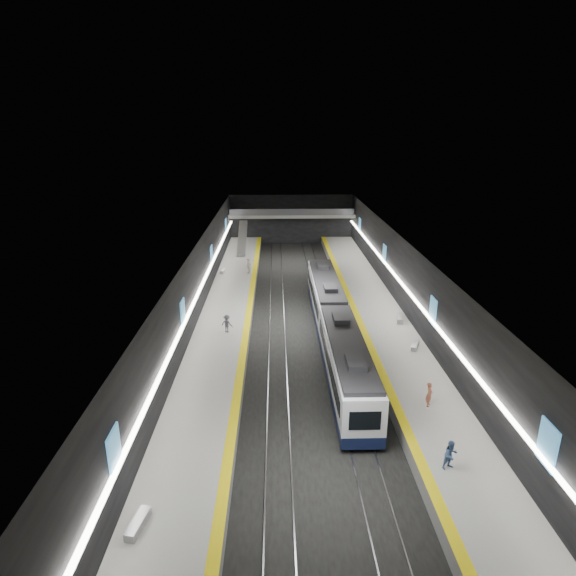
{
  "coord_description": "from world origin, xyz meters",
  "views": [
    {
      "loc": [
        -2.54,
        -43.4,
        18.43
      ],
      "look_at": [
        -1.31,
        4.9,
        2.2
      ],
      "focal_mm": 30.0,
      "sensor_mm": 36.0,
      "label": 1
    }
  ],
  "objects_px": {
    "bench_left_near": "(138,524)",
    "passenger_right_b": "(451,455)",
    "bench_right_far": "(400,318)",
    "passenger_right_a": "(429,395)",
    "bench_left_far": "(222,271)",
    "passenger_left_a": "(249,266)",
    "passenger_left_b": "(227,324)",
    "bench_right_near": "(415,346)",
    "escalator": "(242,238)",
    "train": "(334,323)"
  },
  "relations": [
    {
      "from": "bench_right_near",
      "to": "passenger_left_a",
      "type": "relative_size",
      "value": 0.87
    },
    {
      "from": "bench_right_far",
      "to": "passenger_right_a",
      "type": "relative_size",
      "value": 1.19
    },
    {
      "from": "bench_left_near",
      "to": "passenger_right_a",
      "type": "distance_m",
      "value": 19.04
    },
    {
      "from": "bench_right_far",
      "to": "passenger_left_b",
      "type": "relative_size",
      "value": 1.23
    },
    {
      "from": "passenger_right_a",
      "to": "passenger_right_b",
      "type": "xyz_separation_m",
      "value": [
        -0.71,
        -6.1,
        0.0
      ]
    },
    {
      "from": "passenger_right_b",
      "to": "passenger_left_b",
      "type": "bearing_deg",
      "value": 103.4
    },
    {
      "from": "bench_right_near",
      "to": "passenger_right_b",
      "type": "xyz_separation_m",
      "value": [
        -2.24,
        -14.77,
        0.64
      ]
    },
    {
      "from": "passenger_right_b",
      "to": "passenger_left_b",
      "type": "distance_m",
      "value": 22.91
    },
    {
      "from": "bench_right_near",
      "to": "passenger_left_b",
      "type": "bearing_deg",
      "value": -169.61
    },
    {
      "from": "bench_left_near",
      "to": "escalator",
      "type": "bearing_deg",
      "value": 99.63
    },
    {
      "from": "train",
      "to": "bench_left_far",
      "type": "height_order",
      "value": "train"
    },
    {
      "from": "bench_left_near",
      "to": "passenger_right_b",
      "type": "bearing_deg",
      "value": 24.35
    },
    {
      "from": "passenger_left_b",
      "to": "bench_right_far",
      "type": "bearing_deg",
      "value": -150.45
    },
    {
      "from": "bench_right_near",
      "to": "passenger_right_a",
      "type": "bearing_deg",
      "value": -76.73
    },
    {
      "from": "passenger_right_a",
      "to": "train",
      "type": "bearing_deg",
      "value": 42.81
    },
    {
      "from": "bench_left_near",
      "to": "bench_left_far",
      "type": "height_order",
      "value": "bench_left_near"
    },
    {
      "from": "bench_left_near",
      "to": "bench_right_far",
      "type": "distance_m",
      "value": 30.29
    },
    {
      "from": "bench_left_near",
      "to": "bench_right_far",
      "type": "height_order",
      "value": "bench_right_far"
    },
    {
      "from": "passenger_right_a",
      "to": "bench_right_far",
      "type": "bearing_deg",
      "value": 12.83
    },
    {
      "from": "bench_left_far",
      "to": "bench_right_far",
      "type": "xyz_separation_m",
      "value": [
        18.46,
        -16.3,
        0.04
      ]
    },
    {
      "from": "bench_left_far",
      "to": "passenger_right_a",
      "type": "xyz_separation_m",
      "value": [
        16.72,
        -30.86,
        0.64
      ]
    },
    {
      "from": "passenger_right_a",
      "to": "passenger_left_b",
      "type": "relative_size",
      "value": 1.03
    },
    {
      "from": "bench_right_far",
      "to": "passenger_right_a",
      "type": "bearing_deg",
      "value": -84.23
    },
    {
      "from": "train",
      "to": "bench_left_near",
      "type": "bearing_deg",
      "value": -118.42
    },
    {
      "from": "bench_right_near",
      "to": "bench_left_far",
      "type": "bearing_deg",
      "value": 152.73
    },
    {
      "from": "bench_left_far",
      "to": "passenger_right_a",
      "type": "bearing_deg",
      "value": -60.47
    },
    {
      "from": "bench_left_far",
      "to": "passenger_right_b",
      "type": "distance_m",
      "value": 40.29
    },
    {
      "from": "passenger_right_b",
      "to": "passenger_left_a",
      "type": "height_order",
      "value": "passenger_left_a"
    },
    {
      "from": "bench_right_near",
      "to": "passenger_right_b",
      "type": "distance_m",
      "value": 14.96
    },
    {
      "from": "bench_right_near",
      "to": "bench_right_far",
      "type": "relative_size",
      "value": 0.83
    },
    {
      "from": "escalator",
      "to": "bench_right_near",
      "type": "xyz_separation_m",
      "value": [
        16.42,
        -33.45,
        -1.7
      ]
    },
    {
      "from": "train",
      "to": "passenger_left_a",
      "type": "distance_m",
      "value": 20.88
    },
    {
      "from": "escalator",
      "to": "bench_left_near",
      "type": "height_order",
      "value": "escalator"
    },
    {
      "from": "bench_left_near",
      "to": "passenger_right_b",
      "type": "relative_size",
      "value": 1.08
    },
    {
      "from": "passenger_left_a",
      "to": "passenger_left_b",
      "type": "xyz_separation_m",
      "value": [
        -0.98,
        -18.18,
        -0.14
      ]
    },
    {
      "from": "bench_right_far",
      "to": "passenger_right_b",
      "type": "distance_m",
      "value": 20.82
    },
    {
      "from": "bench_left_near",
      "to": "bench_left_far",
      "type": "relative_size",
      "value": 1.1
    },
    {
      "from": "passenger_right_a",
      "to": "escalator",
      "type": "bearing_deg",
      "value": 39.11
    },
    {
      "from": "bench_left_near",
      "to": "passenger_left_b",
      "type": "relative_size",
      "value": 1.11
    },
    {
      "from": "escalator",
      "to": "bench_left_far",
      "type": "distance_m",
      "value": 11.53
    },
    {
      "from": "bench_left_far",
      "to": "passenger_left_a",
      "type": "relative_size",
      "value": 0.86
    },
    {
      "from": "bench_left_far",
      "to": "passenger_left_b",
      "type": "distance_m",
      "value": 18.72
    },
    {
      "from": "train",
      "to": "passenger_right_b",
      "type": "distance_m",
      "value": 18.02
    },
    {
      "from": "passenger_left_a",
      "to": "passenger_left_b",
      "type": "relative_size",
      "value": 1.18
    },
    {
      "from": "train",
      "to": "bench_right_far",
      "type": "distance_m",
      "value": 7.39
    },
    {
      "from": "bench_left_near",
      "to": "bench_right_near",
      "type": "relative_size",
      "value": 1.08
    },
    {
      "from": "train",
      "to": "escalator",
      "type": "height_order",
      "value": "escalator"
    },
    {
      "from": "bench_left_far",
      "to": "bench_right_near",
      "type": "bearing_deg",
      "value": -49.48
    },
    {
      "from": "escalator",
      "to": "bench_left_near",
      "type": "xyz_separation_m",
      "value": [
        -1.45,
        -51.86,
        -1.68
      ]
    },
    {
      "from": "bench_right_near",
      "to": "passenger_left_b",
      "type": "relative_size",
      "value": 1.02
    }
  ]
}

